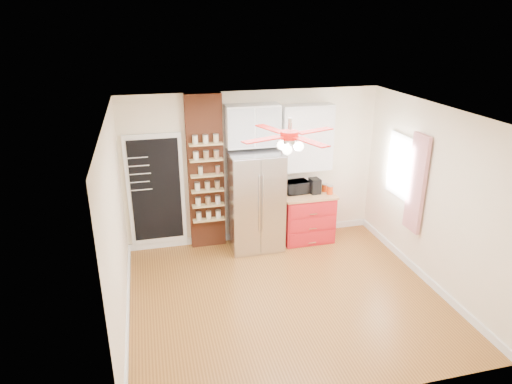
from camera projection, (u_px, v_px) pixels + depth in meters
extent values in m
plane|color=#986226|center=(285.00, 296.00, 6.70)|extent=(4.50, 4.50, 0.00)
plane|color=white|center=(290.00, 114.00, 5.72)|extent=(4.50, 4.50, 0.00)
cube|color=#FDEDCC|center=(253.00, 168.00, 8.02)|extent=(4.50, 0.02, 2.70)
cube|color=#FDEDCC|center=(350.00, 293.00, 4.40)|extent=(4.50, 0.02, 2.70)
cube|color=#FDEDCC|center=(116.00, 230.00, 5.71)|extent=(0.02, 4.00, 2.70)
cube|color=#FDEDCC|center=(433.00, 198.00, 6.71)|extent=(0.02, 4.00, 2.70)
cube|color=white|center=(156.00, 190.00, 7.70)|extent=(0.95, 0.04, 1.95)
cube|color=black|center=(156.00, 191.00, 7.68)|extent=(0.82, 0.02, 1.78)
cube|color=brown|center=(206.00, 173.00, 7.76)|extent=(0.60, 0.16, 2.70)
cube|color=silver|center=(255.00, 201.00, 7.85)|extent=(0.90, 0.70, 1.75)
cube|color=white|center=(253.00, 126.00, 7.56)|extent=(0.90, 0.35, 0.70)
cube|color=red|center=(307.00, 218.00, 8.27)|extent=(0.90, 0.60, 0.86)
cube|color=tan|center=(308.00, 195.00, 8.11)|extent=(0.94, 0.64, 0.04)
cube|color=white|center=(307.00, 138.00, 7.90)|extent=(0.90, 0.30, 1.15)
cube|color=white|center=(401.00, 166.00, 7.45)|extent=(0.04, 0.75, 1.05)
cube|color=#B21727|center=(417.00, 184.00, 6.98)|extent=(0.06, 0.40, 1.55)
cylinder|color=silver|center=(290.00, 126.00, 5.78)|extent=(0.05, 0.05, 0.20)
cylinder|color=#A40F0A|center=(290.00, 135.00, 5.82)|extent=(0.24, 0.24, 0.10)
sphere|color=white|center=(289.00, 147.00, 5.88)|extent=(0.13, 0.13, 0.13)
imported|color=black|center=(296.00, 187.00, 8.09)|extent=(0.43, 0.32, 0.22)
cube|color=black|center=(315.00, 186.00, 8.08)|extent=(0.19, 0.22, 0.27)
cylinder|color=red|center=(330.00, 190.00, 8.05)|extent=(0.14, 0.14, 0.15)
cylinder|color=#C3360A|center=(325.00, 188.00, 8.19)|extent=(0.10, 0.10, 0.13)
cylinder|color=#C2B794|center=(200.00, 171.00, 7.60)|extent=(0.09, 0.09, 0.13)
cylinder|color=#9A654E|center=(218.00, 170.00, 7.67)|extent=(0.08, 0.08, 0.12)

